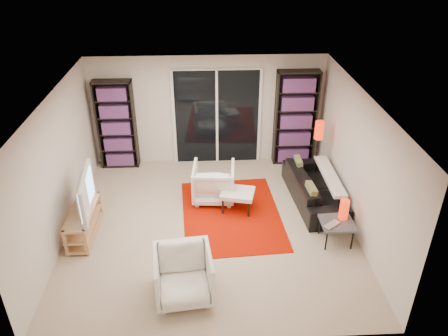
# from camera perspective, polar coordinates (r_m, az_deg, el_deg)

# --- Properties ---
(floor) EXTENTS (5.00, 5.00, 0.00)m
(floor) POSITION_cam_1_polar(r_m,az_deg,el_deg) (7.91, -1.72, -7.44)
(floor) COLOR tan
(floor) RESTS_ON ground
(wall_back) EXTENTS (5.00, 0.02, 2.40)m
(wall_back) POSITION_cam_1_polar(r_m,az_deg,el_deg) (9.52, -2.17, 7.51)
(wall_back) COLOR beige
(wall_back) RESTS_ON ground
(wall_front) EXTENTS (5.00, 0.02, 2.40)m
(wall_front) POSITION_cam_1_polar(r_m,az_deg,el_deg) (5.22, -1.28, -13.31)
(wall_front) COLOR beige
(wall_front) RESTS_ON ground
(wall_left) EXTENTS (0.02, 5.00, 2.40)m
(wall_left) POSITION_cam_1_polar(r_m,az_deg,el_deg) (7.65, -20.92, -0.28)
(wall_left) COLOR beige
(wall_left) RESTS_ON ground
(wall_right) EXTENTS (0.02, 5.00, 2.40)m
(wall_right) POSITION_cam_1_polar(r_m,az_deg,el_deg) (7.70, 17.09, 0.60)
(wall_right) COLOR beige
(wall_right) RESTS_ON ground
(ceiling) EXTENTS (5.00, 5.00, 0.02)m
(ceiling) POSITION_cam_1_polar(r_m,az_deg,el_deg) (6.75, -2.02, 9.10)
(ceiling) COLOR white
(ceiling) RESTS_ON wall_back
(sliding_door) EXTENTS (1.92, 0.08, 2.16)m
(sliding_door) POSITION_cam_1_polar(r_m,az_deg,el_deg) (9.54, -0.94, 6.62)
(sliding_door) COLOR white
(sliding_door) RESTS_ON ground
(bookshelf_left) EXTENTS (0.80, 0.30, 1.95)m
(bookshelf_left) POSITION_cam_1_polar(r_m,az_deg,el_deg) (9.63, -13.85, 5.48)
(bookshelf_left) COLOR black
(bookshelf_left) RESTS_ON ground
(bookshelf_right) EXTENTS (0.90, 0.30, 2.10)m
(bookshelf_right) POSITION_cam_1_polar(r_m,az_deg,el_deg) (9.62, 9.32, 6.43)
(bookshelf_right) COLOR black
(bookshelf_right) RESTS_ON ground
(tv_stand) EXTENTS (0.39, 1.21, 0.50)m
(tv_stand) POSITION_cam_1_polar(r_m,az_deg,el_deg) (7.92, -17.83, -6.69)
(tv_stand) COLOR tan
(tv_stand) RESTS_ON floor
(tv) EXTENTS (0.28, 1.19, 0.68)m
(tv) POSITION_cam_1_polar(r_m,az_deg,el_deg) (7.60, -18.34, -3.17)
(tv) COLOR black
(tv) RESTS_ON tv_stand
(rug) EXTENTS (1.93, 2.51, 0.01)m
(rug) POSITION_cam_1_polar(r_m,az_deg,el_deg) (8.17, 0.95, -6.03)
(rug) COLOR #A51000
(rug) RESTS_ON floor
(sofa) EXTENTS (0.93, 2.04, 0.58)m
(sofa) POSITION_cam_1_polar(r_m,az_deg,el_deg) (8.57, 11.70, -2.58)
(sofa) COLOR black
(sofa) RESTS_ON floor
(armchair_back) EXTENTS (0.85, 0.87, 0.74)m
(armchair_back) POSITION_cam_1_polar(r_m,az_deg,el_deg) (8.43, -1.36, -1.88)
(armchair_back) COLOR silver
(armchair_back) RESTS_ON floor
(armchair_front) EXTENTS (0.89, 0.92, 0.75)m
(armchair_front) POSITION_cam_1_polar(r_m,az_deg,el_deg) (6.39, -5.31, -13.78)
(armchair_front) COLOR silver
(armchair_front) RESTS_ON floor
(ottoman) EXTENTS (0.70, 0.62, 0.40)m
(ottoman) POSITION_cam_1_polar(r_m,az_deg,el_deg) (8.12, 1.78, -3.39)
(ottoman) COLOR silver
(ottoman) RESTS_ON floor
(side_table) EXTENTS (0.55, 0.55, 0.40)m
(side_table) POSITION_cam_1_polar(r_m,az_deg,el_deg) (7.57, 14.53, -7.07)
(side_table) COLOR #3F4044
(side_table) RESTS_ON floor
(laptop) EXTENTS (0.37, 0.35, 0.02)m
(laptop) POSITION_cam_1_polar(r_m,az_deg,el_deg) (7.42, 14.16, -7.35)
(laptop) COLOR silver
(laptop) RESTS_ON side_table
(table_lamp) EXTENTS (0.16, 0.16, 0.35)m
(table_lamp) POSITION_cam_1_polar(r_m,az_deg,el_deg) (7.56, 15.40, -5.23)
(table_lamp) COLOR red
(table_lamp) RESTS_ON side_table
(floor_lamp) EXTENTS (0.20, 0.20, 1.36)m
(floor_lamp) POSITION_cam_1_polar(r_m,az_deg,el_deg) (8.89, 12.25, 4.02)
(floor_lamp) COLOR black
(floor_lamp) RESTS_ON floor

